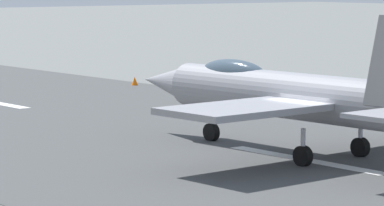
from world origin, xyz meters
TOP-DOWN VIEW (x-y plane):
  - ground_plane at (0.00, 0.00)m, footprint 400.00×400.00m
  - runway_strip at (-0.02, 0.00)m, footprint 240.00×26.00m
  - fighter_jet at (1.20, -0.52)m, footprint 17.60×13.55m
  - marker_cone_far at (27.79, -11.79)m, footprint 0.44×0.44m

SIDE VIEW (x-z plane):
  - ground_plane at x=0.00m, z-range 0.00..0.00m
  - runway_strip at x=-0.02m, z-range 0.00..0.02m
  - marker_cone_far at x=27.79m, z-range 0.00..0.55m
  - fighter_jet at x=1.20m, z-range -0.40..5.18m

